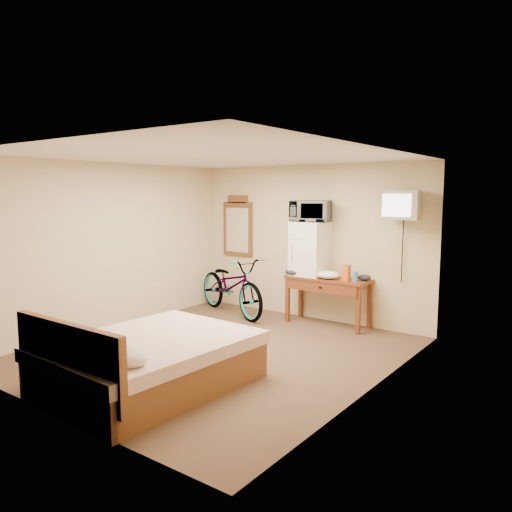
% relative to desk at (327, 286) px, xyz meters
% --- Properties ---
extents(room, '(4.60, 4.64, 2.50)m').
position_rel_desk_xyz_m(room, '(-0.50, -2.00, 0.62)').
color(room, '#503628').
rests_on(room, ground).
extents(desk, '(1.33, 0.53, 0.75)m').
position_rel_desk_xyz_m(desk, '(0.00, 0.00, 0.00)').
color(desk, maroon).
rests_on(desk, floor).
extents(mini_fridge, '(0.53, 0.52, 0.85)m').
position_rel_desk_xyz_m(mini_fridge, '(-0.33, 0.05, 0.55)').
color(mini_fridge, white).
rests_on(mini_fridge, desk).
extents(microwave, '(0.69, 0.56, 0.33)m').
position_rel_desk_xyz_m(microwave, '(-0.33, 0.05, 1.14)').
color(microwave, white).
rests_on(microwave, mini_fridge).
extents(snack_bag, '(0.13, 0.10, 0.24)m').
position_rel_desk_xyz_m(snack_bag, '(0.34, -0.05, 0.24)').
color(snack_bag, '#DD5113').
rests_on(snack_bag, desk).
extents(blue_cup, '(0.08, 0.08, 0.15)m').
position_rel_desk_xyz_m(blue_cup, '(0.48, -0.01, 0.20)').
color(blue_cup, '#3F7BD8').
rests_on(blue_cup, desk).
extents(cloth_cream, '(0.39, 0.30, 0.12)m').
position_rel_desk_xyz_m(cloth_cream, '(0.05, -0.07, 0.18)').
color(cloth_cream, white).
rests_on(cloth_cream, desk).
extents(cloth_dark_a, '(0.29, 0.22, 0.11)m').
position_rel_desk_xyz_m(cloth_dark_a, '(-0.53, -0.12, 0.18)').
color(cloth_dark_a, black).
rests_on(cloth_dark_a, desk).
extents(cloth_dark_b, '(0.20, 0.16, 0.09)m').
position_rel_desk_xyz_m(cloth_dark_b, '(0.57, 0.12, 0.17)').
color(cloth_dark_b, black).
rests_on(cloth_dark_b, desk).
extents(crt_television, '(0.52, 0.61, 0.41)m').
position_rel_desk_xyz_m(crt_television, '(1.13, 0.02, 1.25)').
color(crt_television, black).
rests_on(crt_television, room).
extents(wall_mirror, '(0.64, 0.04, 1.08)m').
position_rel_desk_xyz_m(wall_mirror, '(-1.96, 0.27, 0.82)').
color(wall_mirror, brown).
rests_on(wall_mirror, room).
extents(bicycle, '(2.00, 1.27, 0.99)m').
position_rel_desk_xyz_m(bicycle, '(-1.66, -0.30, -0.13)').
color(bicycle, black).
rests_on(bicycle, floor).
extents(bed, '(1.68, 2.17, 0.90)m').
position_rel_desk_xyz_m(bed, '(-0.33, -3.37, -0.33)').
color(bed, brown).
rests_on(bed, floor).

